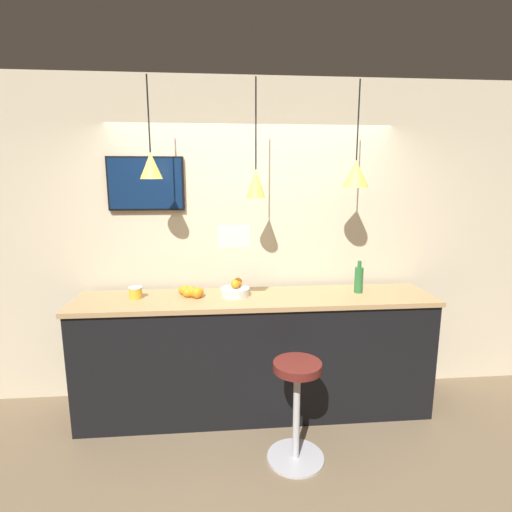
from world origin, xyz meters
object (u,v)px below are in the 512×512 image
Objects in this scene: spread_jar at (136,293)px; mounted_tv at (146,184)px; fruit_bowl at (235,290)px; bar_stool at (297,398)px; juice_bottle at (359,279)px.

spread_jar is 0.17× the size of mounted_tv.
bar_stool is at bearing -60.14° from fruit_bowl.
fruit_bowl is (-0.41, 0.71, 0.61)m from bar_stool.
spread_jar is at bearing 180.00° from juice_bottle.
bar_stool is at bearing -41.27° from mounted_tv.
spread_jar is at bearing 150.31° from bar_stool.
juice_bottle is at bearing 0.00° from spread_jar.
juice_bottle is 2.03m from mounted_tv.
fruit_bowl is 0.88× the size of juice_bottle.
juice_bottle is (1.08, -0.00, 0.07)m from fruit_bowl.
juice_bottle reaches higher than spread_jar.
juice_bottle is at bearing 46.50° from bar_stool.
spread_jar reaches higher than bar_stool.
mounted_tv is at bearing 138.73° from bar_stool.
fruit_bowl reaches higher than bar_stool.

